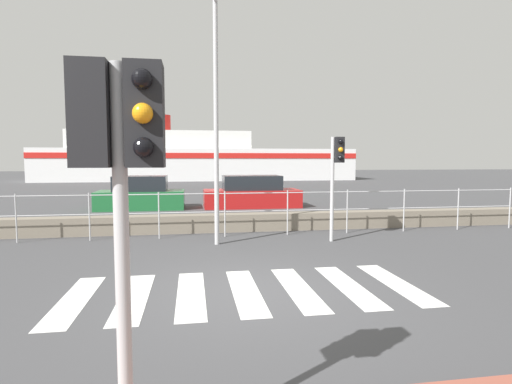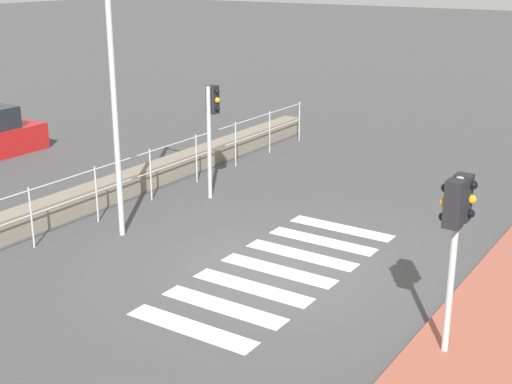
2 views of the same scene
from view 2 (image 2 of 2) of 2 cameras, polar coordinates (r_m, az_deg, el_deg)
The scene contains 8 objects.
ground_plane at distance 13.79m, azimuth 1.90°, elevation -6.21°, with size 160.00×160.00×0.00m, color #424244.
sidewalk_brick at distance 12.38m, azimuth 18.60°, elevation -9.88°, with size 24.00×1.80×0.12m.
crosswalk at distance 13.75m, azimuth 1.78°, elevation -6.27°, with size 5.85×2.40×0.01m.
seawall at distance 17.14m, azimuth -14.61°, elevation -0.93°, with size 20.40×0.55×0.53m.
harbor_fence at distance 16.35m, azimuth -12.69°, elevation 0.46°, with size 18.40×0.04×1.31m.
traffic_light_near at distance 10.38m, azimuth 15.75°, elevation -2.00°, with size 0.58×0.41×2.81m.
traffic_light_far at distance 17.44m, azimuth -3.57°, elevation 6.06°, with size 0.34×0.32×2.80m.
streetlamp at distance 14.66m, azimuth -10.88°, elevation 10.73°, with size 0.32×1.21×6.27m.
Camera 2 is at (-10.78, -6.48, 5.65)m, focal length 50.00 mm.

